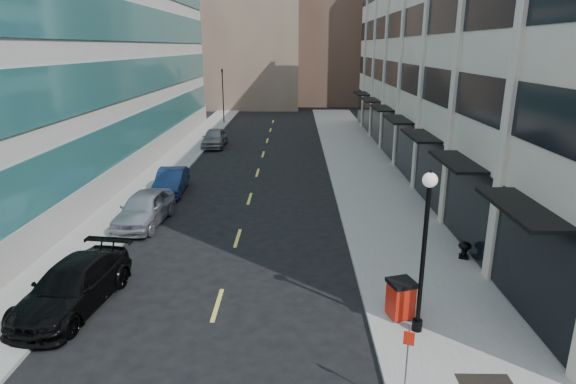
{
  "coord_description": "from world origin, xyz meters",
  "views": [
    {
      "loc": [
        2.65,
        -6.58,
        8.48
      ],
      "look_at": [
        2.35,
        12.97,
        2.55
      ],
      "focal_mm": 30.0,
      "sensor_mm": 36.0,
      "label": 1
    }
  ],
  "objects_px": {
    "urn_planter": "(465,248)",
    "car_grey_sedan": "(214,138)",
    "car_silver_sedan": "(144,208)",
    "traffic_signal": "(222,72)",
    "trash_bin": "(401,297)",
    "lamppost": "(425,239)",
    "car_black_pickup": "(73,286)",
    "sign_post": "(408,354)",
    "car_blue_sedan": "(171,181)"
  },
  "relations": [
    {
      "from": "urn_planter",
      "to": "car_grey_sedan",
      "type": "bearing_deg",
      "value": 121.08
    },
    {
      "from": "car_silver_sedan",
      "to": "traffic_signal",
      "type": "bearing_deg",
      "value": 95.25
    },
    {
      "from": "trash_bin",
      "to": "car_grey_sedan",
      "type": "bearing_deg",
      "value": 93.37
    },
    {
      "from": "trash_bin",
      "to": "lamppost",
      "type": "height_order",
      "value": "lamppost"
    },
    {
      "from": "car_black_pickup",
      "to": "trash_bin",
      "type": "distance_m",
      "value": 10.84
    },
    {
      "from": "traffic_signal",
      "to": "lamppost",
      "type": "xyz_separation_m",
      "value": [
        11.9,
        -41.65,
        -2.57
      ]
    },
    {
      "from": "traffic_signal",
      "to": "trash_bin",
      "type": "height_order",
      "value": "traffic_signal"
    },
    {
      "from": "car_silver_sedan",
      "to": "lamppost",
      "type": "bearing_deg",
      "value": -36.04
    },
    {
      "from": "urn_planter",
      "to": "car_silver_sedan",
      "type": "bearing_deg",
      "value": 164.13
    },
    {
      "from": "sign_post",
      "to": "urn_planter",
      "type": "bearing_deg",
      "value": 84.55
    },
    {
      "from": "car_black_pickup",
      "to": "lamppost",
      "type": "bearing_deg",
      "value": 0.35
    },
    {
      "from": "lamppost",
      "to": "car_black_pickup",
      "type": "bearing_deg",
      "value": 172.55
    },
    {
      "from": "car_black_pickup",
      "to": "traffic_signal",
      "type": "bearing_deg",
      "value": 98.81
    },
    {
      "from": "car_black_pickup",
      "to": "sign_post",
      "type": "bearing_deg",
      "value": -17.14
    },
    {
      "from": "trash_bin",
      "to": "urn_planter",
      "type": "height_order",
      "value": "trash_bin"
    },
    {
      "from": "traffic_signal",
      "to": "urn_planter",
      "type": "relative_size",
      "value": 9.82
    },
    {
      "from": "car_silver_sedan",
      "to": "trash_bin",
      "type": "distance_m",
      "value": 13.86
    },
    {
      "from": "traffic_signal",
      "to": "trash_bin",
      "type": "bearing_deg",
      "value": -74.26
    },
    {
      "from": "sign_post",
      "to": "car_silver_sedan",
      "type": "bearing_deg",
      "value": 149.86
    },
    {
      "from": "lamppost",
      "to": "sign_post",
      "type": "xyz_separation_m",
      "value": [
        -1.1,
        -3.23,
        -1.57
      ]
    },
    {
      "from": "car_silver_sedan",
      "to": "car_grey_sedan",
      "type": "height_order",
      "value": "car_silver_sedan"
    },
    {
      "from": "sign_post",
      "to": "urn_planter",
      "type": "xyz_separation_m",
      "value": [
        4.3,
        8.55,
        -0.99
      ]
    },
    {
      "from": "car_black_pickup",
      "to": "car_silver_sedan",
      "type": "bearing_deg",
      "value": 97.81
    },
    {
      "from": "car_blue_sedan",
      "to": "car_grey_sedan",
      "type": "xyz_separation_m",
      "value": [
        0.34,
        13.9,
        0.07
      ]
    },
    {
      "from": "car_blue_sedan",
      "to": "urn_planter",
      "type": "distance_m",
      "value": 17.21
    },
    {
      "from": "lamppost",
      "to": "urn_planter",
      "type": "bearing_deg",
      "value": 58.97
    },
    {
      "from": "lamppost",
      "to": "traffic_signal",
      "type": "bearing_deg",
      "value": 105.95
    },
    {
      "from": "car_grey_sedan",
      "to": "trash_bin",
      "type": "height_order",
      "value": "car_grey_sedan"
    },
    {
      "from": "traffic_signal",
      "to": "lamppost",
      "type": "bearing_deg",
      "value": -74.05
    },
    {
      "from": "lamppost",
      "to": "urn_planter",
      "type": "relative_size",
      "value": 7.19
    },
    {
      "from": "traffic_signal",
      "to": "urn_planter",
      "type": "xyz_separation_m",
      "value": [
        15.1,
        -36.33,
        -5.14
      ]
    },
    {
      "from": "sign_post",
      "to": "car_blue_sedan",
      "type": "bearing_deg",
      "value": 140.57
    },
    {
      "from": "car_grey_sedan",
      "to": "urn_planter",
      "type": "height_order",
      "value": "car_grey_sedan"
    },
    {
      "from": "car_blue_sedan",
      "to": "trash_bin",
      "type": "relative_size",
      "value": 3.45
    },
    {
      "from": "car_black_pickup",
      "to": "car_grey_sedan",
      "type": "xyz_separation_m",
      "value": [
        0.34,
        27.18,
        0.03
      ]
    },
    {
      "from": "car_black_pickup",
      "to": "car_grey_sedan",
      "type": "distance_m",
      "value": 27.19
    },
    {
      "from": "car_silver_sedan",
      "to": "car_blue_sedan",
      "type": "distance_m",
      "value": 5.34
    },
    {
      "from": "traffic_signal",
      "to": "car_blue_sedan",
      "type": "bearing_deg",
      "value": -88.51
    },
    {
      "from": "car_blue_sedan",
      "to": "car_silver_sedan",
      "type": "bearing_deg",
      "value": -93.34
    },
    {
      "from": "urn_planter",
      "to": "car_blue_sedan",
      "type": "bearing_deg",
      "value": 146.78
    },
    {
      "from": "car_black_pickup",
      "to": "car_silver_sedan",
      "type": "relative_size",
      "value": 1.1
    },
    {
      "from": "car_grey_sedan",
      "to": "car_black_pickup",
      "type": "bearing_deg",
      "value": -91.29
    },
    {
      "from": "car_blue_sedan",
      "to": "trash_bin",
      "type": "bearing_deg",
      "value": -55.62
    },
    {
      "from": "trash_bin",
      "to": "sign_post",
      "type": "height_order",
      "value": "sign_post"
    },
    {
      "from": "sign_post",
      "to": "trash_bin",
      "type": "bearing_deg",
      "value": 101.02
    },
    {
      "from": "lamppost",
      "to": "sign_post",
      "type": "distance_m",
      "value": 3.76
    },
    {
      "from": "traffic_signal",
      "to": "car_grey_sedan",
      "type": "height_order",
      "value": "traffic_signal"
    },
    {
      "from": "car_silver_sedan",
      "to": "urn_planter",
      "type": "distance_m",
      "value": 14.97
    },
    {
      "from": "traffic_signal",
      "to": "car_silver_sedan",
      "type": "distance_m",
      "value": 32.61
    },
    {
      "from": "car_silver_sedan",
      "to": "trash_bin",
      "type": "height_order",
      "value": "car_silver_sedan"
    }
  ]
}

